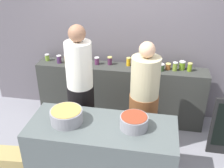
{
  "coord_description": "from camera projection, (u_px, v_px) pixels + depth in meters",
  "views": [
    {
      "loc": [
        0.55,
        -2.68,
        2.68
      ],
      "look_at": [
        0.0,
        0.35,
        1.05
      ],
      "focal_mm": 42.72,
      "sensor_mm": 36.0,
      "label": 1
    }
  ],
  "objects": [
    {
      "name": "preserve_jar_4",
      "position": [
        84.0,
        61.0,
        4.24
      ],
      "size": [
        0.09,
        0.09,
        0.11
      ],
      "color": "olive",
      "rests_on": "display_shelf"
    },
    {
      "name": "preserve_jar_3",
      "position": [
        76.0,
        61.0,
        4.23
      ],
      "size": [
        0.08,
        0.08,
        0.12
      ],
      "color": "gold",
      "rests_on": "display_shelf"
    },
    {
      "name": "preserve_jar_5",
      "position": [
        97.0,
        61.0,
        4.23
      ],
      "size": [
        0.08,
        0.08,
        0.12
      ],
      "color": "#5B2A51",
      "rests_on": "display_shelf"
    },
    {
      "name": "preserve_jar_8",
      "position": [
        135.0,
        65.0,
        4.09
      ],
      "size": [
        0.07,
        0.07,
        0.11
      ],
      "color": "#441859",
      "rests_on": "display_shelf"
    },
    {
      "name": "prep_table",
      "position": [
        102.0,
        154.0,
        3.21
      ],
      "size": [
        1.7,
        0.7,
        0.86
      ],
      "primitive_type": "cube",
      "color": "#505A59",
      "rests_on": "ground"
    },
    {
      "name": "preserve_jar_15",
      "position": [
        190.0,
        67.0,
        4.0
      ],
      "size": [
        0.07,
        0.07,
        0.13
      ],
      "color": "olive",
      "rests_on": "display_shelf"
    },
    {
      "name": "preserve_jar_9",
      "position": [
        142.0,
        66.0,
        4.06
      ],
      "size": [
        0.08,
        0.08,
        0.11
      ],
      "color": "#512D55",
      "rests_on": "display_shelf"
    },
    {
      "name": "preserve_jar_11",
      "position": [
        161.0,
        67.0,
        4.02
      ],
      "size": [
        0.09,
        0.09,
        0.11
      ],
      "color": "#2F4B26",
      "rests_on": "display_shelf"
    },
    {
      "name": "preserve_jar_2",
      "position": [
        67.0,
        58.0,
        4.3
      ],
      "size": [
        0.08,
        0.08,
        0.13
      ],
      "color": "gold",
      "rests_on": "display_shelf"
    },
    {
      "name": "cooking_pot_left",
      "position": [
        67.0,
        116.0,
        3.04
      ],
      "size": [
        0.37,
        0.37,
        0.16
      ],
      "color": "gray",
      "rests_on": "prep_table"
    },
    {
      "name": "preserve_jar_7",
      "position": [
        128.0,
        62.0,
        4.18
      ],
      "size": [
        0.07,
        0.07,
        0.13
      ],
      "color": "gold",
      "rests_on": "display_shelf"
    },
    {
      "name": "display_shelf",
      "position": [
        120.0,
        93.0,
        4.4
      ],
      "size": [
        2.7,
        0.36,
        0.97
      ],
      "primitive_type": "cube",
      "color": "#363834",
      "rests_on": "ground"
    },
    {
      "name": "storefront_wall",
      "position": [
        124.0,
        27.0,
        4.23
      ],
      "size": [
        4.8,
        0.12,
        3.0
      ],
      "primitive_type": "cube",
      "color": "slate",
      "rests_on": "ground"
    },
    {
      "name": "preserve_jar_13",
      "position": [
        175.0,
        66.0,
        4.01
      ],
      "size": [
        0.07,
        0.07,
        0.14
      ],
      "color": "olive",
      "rests_on": "display_shelf"
    },
    {
      "name": "preserve_jar_10",
      "position": [
        151.0,
        66.0,
        4.05
      ],
      "size": [
        0.08,
        0.08,
        0.12
      ],
      "color": "#CE6110",
      "rests_on": "display_shelf"
    },
    {
      "name": "cook_with_tongs",
      "position": [
        81.0,
        97.0,
        3.62
      ],
      "size": [
        0.36,
        0.36,
        1.83
      ],
      "color": "black",
      "rests_on": "ground"
    },
    {
      "name": "preserve_jar_1",
      "position": [
        59.0,
        59.0,
        4.27
      ],
      "size": [
        0.08,
        0.08,
        0.13
      ],
      "color": "#462753",
      "rests_on": "display_shelf"
    },
    {
      "name": "bread_crate",
      "position": [
        13.0,
        161.0,
        3.51
      ],
      "size": [
        0.48,
        0.32,
        0.28
      ],
      "primitive_type": "cube",
      "rotation": [
        0.0,
        0.0,
        0.09
      ],
      "color": "tan",
      "rests_on": "ground"
    },
    {
      "name": "cooking_pot_center",
      "position": [
        134.0,
        122.0,
        2.94
      ],
      "size": [
        0.31,
        0.31,
        0.15
      ],
      "color": "gray",
      "rests_on": "prep_table"
    },
    {
      "name": "preserve_jar_0",
      "position": [
        47.0,
        57.0,
        4.36
      ],
      "size": [
        0.07,
        0.07,
        0.11
      ],
      "color": "olive",
      "rests_on": "display_shelf"
    },
    {
      "name": "preserve_jar_14",
      "position": [
        182.0,
        65.0,
        4.05
      ],
      "size": [
        0.09,
        0.09,
        0.13
      ],
      "color": "olive",
      "rests_on": "display_shelf"
    },
    {
      "name": "preserve_jar_6",
      "position": [
        110.0,
        61.0,
        4.22
      ],
      "size": [
        0.07,
        0.07,
        0.13
      ],
      "color": "#502645",
      "rests_on": "display_shelf"
    },
    {
      "name": "preserve_jar_12",
      "position": [
        168.0,
        66.0,
        4.06
      ],
      "size": [
        0.08,
        0.08,
        0.1
      ],
      "color": "brown",
      "rests_on": "display_shelf"
    },
    {
      "name": "ground",
      "position": [
        107.0,
        163.0,
        3.67
      ],
      "size": [
        12.0,
        12.0,
        0.0
      ],
      "primitive_type": "plane",
      "color": "gray"
    },
    {
      "name": "cook_in_cap",
      "position": [
        144.0,
        105.0,
        3.62
      ],
      "size": [
        0.4,
        0.4,
        1.63
      ],
      "color": "brown",
      "rests_on": "ground"
    }
  ]
}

